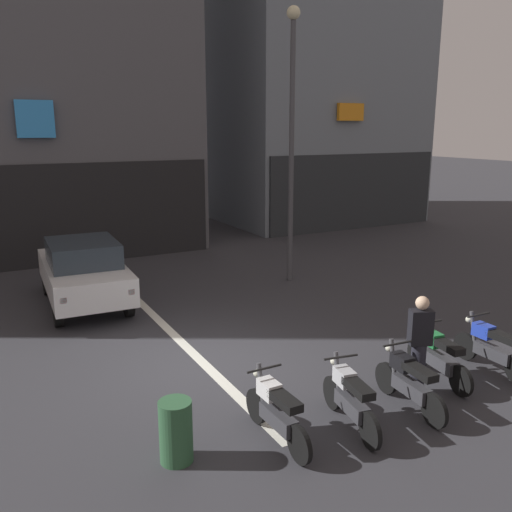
# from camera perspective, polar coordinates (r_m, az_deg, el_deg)

# --- Properties ---
(ground_plane) EXTENTS (120.00, 120.00, 0.00)m
(ground_plane) POSITION_cam_1_polar(r_m,az_deg,el_deg) (10.28, -5.50, -11.26)
(ground_plane) COLOR #333338
(lane_centre_line) EXTENTS (0.20, 18.00, 0.01)m
(lane_centre_line) POSITION_cam_1_polar(r_m,az_deg,el_deg) (15.67, -14.06, -2.85)
(lane_centre_line) COLOR silver
(lane_centre_line) RESTS_ON ground
(building_mid_block) EXTENTS (8.03, 9.62, 17.12)m
(building_mid_block) POSITION_cam_1_polar(r_m,az_deg,el_deg) (23.07, -20.62, 23.26)
(building_mid_block) COLOR #56565B
(building_mid_block) RESTS_ON ground
(building_far_right) EXTENTS (8.76, 8.26, 12.72)m
(building_far_right) POSITION_cam_1_polar(r_m,az_deg,el_deg) (26.84, 5.23, 17.76)
(building_far_right) COLOR gray
(building_far_right) RESTS_ON ground
(car_white_crossing_near) EXTENTS (1.94, 4.17, 1.64)m
(car_white_crossing_near) POSITION_cam_1_polar(r_m,az_deg,el_deg) (13.83, -17.72, -1.46)
(car_white_crossing_near) COLOR black
(car_white_crossing_near) RESTS_ON ground
(street_lamp) EXTENTS (0.36, 0.36, 7.34)m
(street_lamp) POSITION_cam_1_polar(r_m,az_deg,el_deg) (15.02, 3.80, 13.92)
(street_lamp) COLOR #47474C
(street_lamp) RESTS_ON ground
(motorcycle_white_row_leftmost) EXTENTS (0.55, 1.67, 0.98)m
(motorcycle_white_row_leftmost) POSITION_cam_1_polar(r_m,az_deg,el_deg) (7.79, 2.13, -15.99)
(motorcycle_white_row_leftmost) COLOR black
(motorcycle_white_row_leftmost) RESTS_ON ground
(motorcycle_silver_row_left_mid) EXTENTS (0.55, 1.66, 0.98)m
(motorcycle_silver_row_left_mid) POSITION_cam_1_polar(r_m,az_deg,el_deg) (8.22, 9.88, -14.51)
(motorcycle_silver_row_left_mid) COLOR black
(motorcycle_silver_row_left_mid) RESTS_ON ground
(motorcycle_black_row_centre) EXTENTS (0.55, 1.67, 0.98)m
(motorcycle_black_row_centre) POSITION_cam_1_polar(r_m,az_deg,el_deg) (8.89, 15.83, -12.59)
(motorcycle_black_row_centre) COLOR black
(motorcycle_black_row_centre) RESTS_ON ground
(motorcycle_green_row_right_mid) EXTENTS (0.55, 1.66, 0.98)m
(motorcycle_green_row_right_mid) POSITION_cam_1_polar(r_m,az_deg,el_deg) (9.95, 18.67, -9.93)
(motorcycle_green_row_right_mid) COLOR black
(motorcycle_green_row_right_mid) RESTS_ON ground
(motorcycle_blue_row_rightmost) EXTENTS (0.55, 1.67, 0.98)m
(motorcycle_blue_row_rightmost) POSITION_cam_1_polar(r_m,az_deg,el_deg) (10.67, 23.52, -8.76)
(motorcycle_blue_row_rightmost) COLOR black
(motorcycle_blue_row_rightmost) RESTS_ON ground
(person_by_motorcycles) EXTENTS (0.42, 0.35, 1.67)m
(person_by_motorcycles) POSITION_cam_1_polar(r_m,az_deg,el_deg) (9.26, 16.84, -8.90)
(person_by_motorcycles) COLOR #23232D
(person_by_motorcycles) RESTS_ON ground
(trash_bin) EXTENTS (0.44, 0.44, 0.85)m
(trash_bin) POSITION_cam_1_polar(r_m,az_deg,el_deg) (7.47, -8.45, -17.82)
(trash_bin) COLOR #2D5938
(trash_bin) RESTS_ON ground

